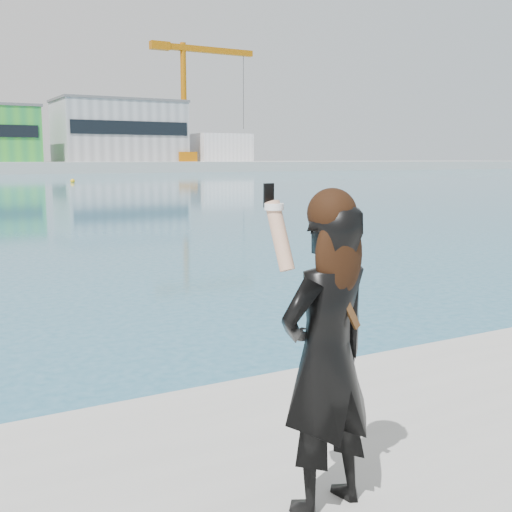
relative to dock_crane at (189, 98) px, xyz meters
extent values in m
cube|color=gray|center=(-13.20, 6.00, -7.07)|extent=(25.00, 15.00, 12.00)
cube|color=black|center=(-13.20, -1.60, -6.47)|extent=(23.75, 0.20, 2.64)
cube|color=#59595B|center=(-13.20, 6.00, -0.82)|extent=(25.50, 15.30, 0.50)
cube|color=silver|center=(8.80, 4.00, -10.07)|extent=(12.00, 10.00, 6.00)
cube|color=#C76C0B|center=(-1.20, 0.00, -12.07)|extent=(4.00, 4.00, 2.00)
cylinder|color=#C76C0B|center=(-1.20, 0.00, -0.07)|extent=(1.20, 1.20, 22.00)
cube|color=#C76C0B|center=(4.80, 0.00, 9.93)|extent=(20.00, 1.20, 1.20)
cube|color=#C76C0B|center=(-6.20, 0.00, 9.93)|extent=(4.00, 1.60, 1.60)
cylinder|color=black|center=(12.80, 0.00, 1.93)|extent=(0.10, 0.10, 16.00)
cylinder|color=silver|center=(-31.20, -1.00, -9.07)|extent=(0.16, 0.16, 8.00)
cube|color=#D03E0C|center=(-30.60, -1.00, -5.67)|extent=(1.20, 0.04, 0.80)
sphere|color=yellow|center=(-37.68, -54.07, -15.07)|extent=(0.50, 0.50, 0.50)
imported|color=black|center=(-53.09, -122.89, -13.50)|extent=(0.61, 0.45, 1.54)
sphere|color=black|center=(-53.08, -122.91, -12.78)|extent=(0.24, 0.24, 0.24)
ellipsoid|color=black|center=(-53.07, -122.96, -12.97)|extent=(0.26, 0.13, 0.41)
cylinder|color=tan|center=(-53.32, -122.83, -12.88)|extent=(0.10, 0.19, 0.33)
cylinder|color=white|center=(-53.33, -122.79, -12.75)|extent=(0.09, 0.09, 0.03)
cube|color=black|center=(-53.33, -122.75, -12.69)|extent=(0.06, 0.02, 0.11)
cube|color=#4C2D14|center=(-53.04, -122.97, -13.19)|extent=(0.22, 0.05, 0.31)
camera|label=1|loc=(-54.87, -125.34, -12.53)|focal=45.00mm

